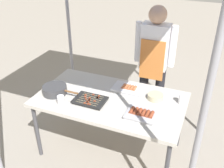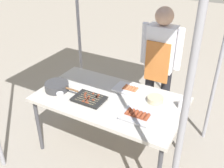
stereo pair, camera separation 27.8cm
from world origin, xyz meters
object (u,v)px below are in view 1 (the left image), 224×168
at_px(drink_cup_near_edge, 182,99).
at_px(condiment_bowl, 155,97).
at_px(cooking_wok, 55,89).
at_px(vendor_woman, 154,57).
at_px(tray_pork_links, 129,89).
at_px(tray_meat_skewers, 90,100).
at_px(drink_cup_by_wok, 61,100).
at_px(tray_grilled_sausages, 141,114).
at_px(stall_table, 110,102).

bearing_deg(drink_cup_near_edge, condiment_bowl, -176.32).
bearing_deg(cooking_wok, vendor_woman, 47.35).
bearing_deg(tray_pork_links, condiment_bowl, -11.49).
height_order(tray_meat_skewers, drink_cup_by_wok, drink_cup_by_wok).
relative_size(tray_grilled_sausages, condiment_bowl, 1.76).
distance_m(condiment_bowl, drink_cup_near_edge, 0.27).
xyz_separation_m(drink_cup_near_edge, drink_cup_by_wok, (-1.15, -0.50, -0.00)).
distance_m(condiment_bowl, drink_cup_by_wok, 1.00).
relative_size(tray_grilled_sausages, vendor_woman, 0.19).
relative_size(tray_grilled_sausages, tray_meat_skewers, 0.87).
xyz_separation_m(cooking_wok, vendor_woman, (0.87, 0.95, 0.15)).
bearing_deg(tray_meat_skewers, vendor_woman, 65.54).
distance_m(cooking_wok, condiment_bowl, 1.11).
bearing_deg(condiment_bowl, tray_pork_links, 168.51).
xyz_separation_m(cooking_wok, drink_cup_by_wok, (0.18, -0.17, 0.00)).
bearing_deg(tray_meat_skewers, tray_pork_links, 51.70).
relative_size(condiment_bowl, drink_cup_near_edge, 1.51).
bearing_deg(vendor_woman, drink_cup_near_edge, 126.99).
bearing_deg(drink_cup_near_edge, tray_pork_links, 175.39).
bearing_deg(vendor_woman, tray_pork_links, 77.07).
distance_m(tray_pork_links, drink_cup_by_wok, 0.78).
xyz_separation_m(condiment_bowl, vendor_woman, (-0.19, 0.64, 0.17)).
distance_m(tray_meat_skewers, drink_cup_by_wok, 0.30).
bearing_deg(cooking_wok, tray_meat_skewers, -0.70).
bearing_deg(stall_table, drink_cup_by_wok, -144.11).
relative_size(condiment_bowl, drink_cup_by_wok, 1.65).
relative_size(cooking_wok, condiment_bowl, 2.56).
distance_m(tray_grilled_sausages, tray_pork_links, 0.49).
distance_m(tray_pork_links, condiment_bowl, 0.33).
relative_size(stall_table, cooking_wok, 3.71).
bearing_deg(tray_meat_skewers, drink_cup_by_wok, -147.80).
bearing_deg(tray_grilled_sausages, drink_cup_by_wok, -170.99).
relative_size(tray_meat_skewers, condiment_bowl, 2.01).
xyz_separation_m(cooking_wok, condiment_bowl, (1.07, 0.31, -0.02)).
height_order(tray_pork_links, condiment_bowl, condiment_bowl).
height_order(tray_grilled_sausages, cooking_wok, cooking_wok).
height_order(drink_cup_near_edge, vendor_woman, vendor_woman).
bearing_deg(tray_pork_links, cooking_wok, -153.01).
distance_m(tray_grilled_sausages, drink_cup_by_wok, 0.84).
height_order(stall_table, tray_pork_links, tray_pork_links).
bearing_deg(drink_cup_by_wok, tray_meat_skewers, 32.20).
relative_size(drink_cup_near_edge, vendor_woman, 0.07).
xyz_separation_m(tray_grilled_sausages, condiment_bowl, (0.05, 0.35, 0.01)).
bearing_deg(drink_cup_near_edge, drink_cup_by_wok, -156.74).
bearing_deg(drink_cup_near_edge, stall_table, -165.52).
relative_size(stall_table, tray_meat_skewers, 4.72).
distance_m(tray_grilled_sausages, vendor_woman, 1.01).
height_order(condiment_bowl, drink_cup_by_wok, drink_cup_by_wok).
height_order(stall_table, drink_cup_by_wok, drink_cup_by_wok).
distance_m(stall_table, tray_grilled_sausages, 0.45).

